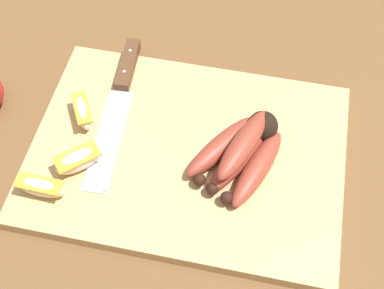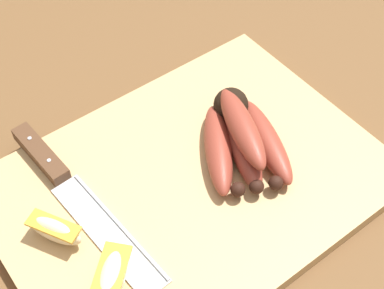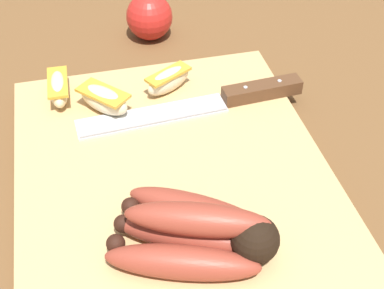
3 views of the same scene
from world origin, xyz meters
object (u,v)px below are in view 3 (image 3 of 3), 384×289
object	(u,v)px
banana_bunch	(199,232)
apple_wedge_middle	(104,99)
chefs_knife	(225,99)
apple_wedge_far	(59,88)
apple_wedge_near	(168,80)
whole_apple	(149,17)

from	to	relation	value
banana_bunch	apple_wedge_middle	size ratio (longest dim) A/B	2.36
chefs_knife	apple_wedge_far	xyz separation A→B (m)	(-0.06, -0.20, 0.01)
apple_wedge_near	banana_bunch	bearing A→B (deg)	-5.31
apple_wedge_middle	whole_apple	xyz separation A→B (m)	(-0.19, 0.09, -0.00)
apple_wedge_middle	whole_apple	distance (m)	0.21
banana_bunch	chefs_knife	world-z (taller)	banana_bunch
chefs_knife	apple_wedge_middle	distance (m)	0.15
apple_wedge_middle	apple_wedge_near	bearing A→B (deg)	104.25
apple_wedge_near	whole_apple	distance (m)	0.17
apple_wedge_far	apple_wedge_near	bearing A→B (deg)	83.35
chefs_knife	apple_wedge_near	xyz separation A→B (m)	(-0.04, -0.06, 0.01)
banana_bunch	apple_wedge_near	size ratio (longest dim) A/B	2.47
banana_bunch	chefs_knife	xyz separation A→B (m)	(-0.20, 0.08, -0.01)
apple_wedge_near	apple_wedge_middle	bearing A→B (deg)	-75.75
chefs_knife	apple_wedge_far	world-z (taller)	apple_wedge_far
apple_wedge_middle	apple_wedge_far	world-z (taller)	apple_wedge_middle
chefs_knife	apple_wedge_near	world-z (taller)	apple_wedge_near
banana_bunch	apple_wedge_far	distance (m)	0.28
chefs_knife	banana_bunch	bearing A→B (deg)	-22.63
chefs_knife	whole_apple	bearing A→B (deg)	-164.95
whole_apple	apple_wedge_far	bearing A→B (deg)	-42.84
banana_bunch	chefs_knife	distance (m)	0.22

